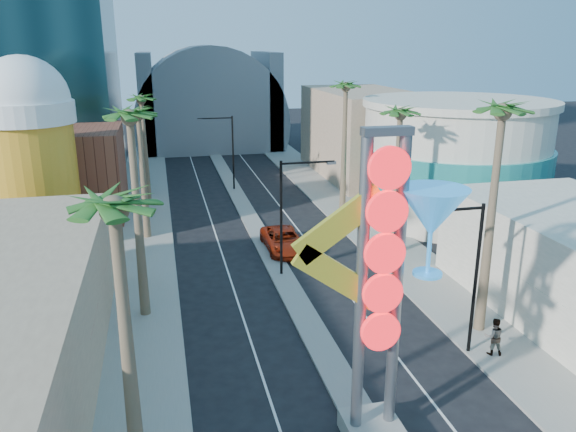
{
  "coord_description": "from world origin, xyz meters",
  "views": [
    {
      "loc": [
        -7.54,
        -14.74,
        15.24
      ],
      "look_at": [
        0.01,
        18.04,
        4.86
      ],
      "focal_mm": 35.0,
      "sensor_mm": 36.0,
      "label": 1
    }
  ],
  "objects": [
    {
      "name": "pedestrian_b",
      "position": [
        8.21,
        7.45,
        1.13
      ],
      "size": [
        1.12,
        0.97,
        1.96
      ],
      "primitive_type": "imported",
      "rotation": [
        0.0,
        0.0,
        2.87
      ],
      "color": "gray",
      "rests_on": "sidewalk_east"
    },
    {
      "name": "streetlight_1",
      "position": [
        -0.55,
        44.0,
        4.88
      ],
      "size": [
        3.79,
        0.25,
        8.0
      ],
      "color": "black",
      "rests_on": "ground"
    },
    {
      "name": "filler_east",
      "position": [
        16.0,
        48.0,
        5.0
      ],
      "size": [
        10.0,
        20.0,
        10.0
      ],
      "primitive_type": "cube",
      "color": "tan",
      "rests_on": "ground"
    },
    {
      "name": "palm_1",
      "position": [
        -9.0,
        16.0,
        10.82
      ],
      "size": [
        2.4,
        2.4,
        12.7
      ],
      "color": "brown",
      "rests_on": "ground"
    },
    {
      "name": "neon_sign",
      "position": [
        0.82,
        2.96,
        7.31
      ],
      "size": [
        6.53,
        2.6,
        12.55
      ],
      "color": "gray",
      "rests_on": "ground"
    },
    {
      "name": "median",
      "position": [
        0.0,
        38.0,
        0.07
      ],
      "size": [
        1.6,
        84.0,
        0.15
      ],
      "primitive_type": "cube",
      "color": "gray",
      "rests_on": "ground"
    },
    {
      "name": "turquoise_building",
      "position": [
        18.0,
        30.0,
        5.25
      ],
      "size": [
        16.6,
        16.6,
        10.6
      ],
      "color": "beige",
      "rests_on": "ground"
    },
    {
      "name": "sidewalk_east",
      "position": [
        9.5,
        35.0,
        0.07
      ],
      "size": [
        5.0,
        100.0,
        0.15
      ],
      "primitive_type": "cube",
      "color": "gray",
      "rests_on": "ground"
    },
    {
      "name": "palm_0",
      "position": [
        -9.0,
        2.0,
        9.93
      ],
      "size": [
        2.4,
        2.4,
        11.7
      ],
      "color": "brown",
      "rests_on": "ground"
    },
    {
      "name": "red_pickup",
      "position": [
        1.2,
        24.71,
        0.83
      ],
      "size": [
        2.84,
        6.0,
        1.66
      ],
      "primitive_type": "imported",
      "rotation": [
        0.0,
        0.0,
        0.02
      ],
      "color": "maroon",
      "rests_on": "ground"
    },
    {
      "name": "streetlight_0",
      "position": [
        0.55,
        20.0,
        4.88
      ],
      "size": [
        3.79,
        0.25,
        8.0
      ],
      "color": "black",
      "rests_on": "ground"
    },
    {
      "name": "sidewalk_west",
      "position": [
        -9.5,
        35.0,
        0.07
      ],
      "size": [
        5.0,
        100.0,
        0.15
      ],
      "primitive_type": "cube",
      "color": "gray",
      "rests_on": "ground"
    },
    {
      "name": "palm_7",
      "position": [
        9.0,
        34.0,
        10.82
      ],
      "size": [
        2.4,
        2.4,
        12.7
      ],
      "color": "brown",
      "rests_on": "ground"
    },
    {
      "name": "canopy",
      "position": [
        0.0,
        72.0,
        4.31
      ],
      "size": [
        22.0,
        16.0,
        22.0
      ],
      "color": "slate",
      "rests_on": "ground"
    },
    {
      "name": "palm_5",
      "position": [
        9.0,
        10.0,
        11.27
      ],
      "size": [
        2.4,
        2.4,
        13.2
      ],
      "color": "brown",
      "rests_on": "ground"
    },
    {
      "name": "beer_mug",
      "position": [
        -17.0,
        30.0,
        7.84
      ],
      "size": [
        7.0,
        7.0,
        14.5
      ],
      "color": "orange",
      "rests_on": "ground"
    },
    {
      "name": "palm_3",
      "position": [
        -9.0,
        42.0,
        9.48
      ],
      "size": [
        2.4,
        2.4,
        11.2
      ],
      "color": "brown",
      "rests_on": "ground"
    },
    {
      "name": "brick_filler_west",
      "position": [
        -16.0,
        38.0,
        4.0
      ],
      "size": [
        10.0,
        10.0,
        8.0
      ],
      "primitive_type": "cube",
      "color": "brown",
      "rests_on": "ground"
    },
    {
      "name": "palm_2",
      "position": [
        -9.0,
        30.0,
        9.48
      ],
      "size": [
        2.4,
        2.4,
        11.2
      ],
      "color": "brown",
      "rests_on": "ground"
    },
    {
      "name": "streetlight_2",
      "position": [
        6.72,
        8.0,
        4.83
      ],
      "size": [
        3.45,
        0.25,
        8.0
      ],
      "color": "black",
      "rests_on": "ground"
    },
    {
      "name": "palm_6",
      "position": [
        9.0,
        22.0,
        9.93
      ],
      "size": [
        2.4,
        2.4,
        11.7
      ],
      "color": "brown",
      "rests_on": "ground"
    }
  ]
}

